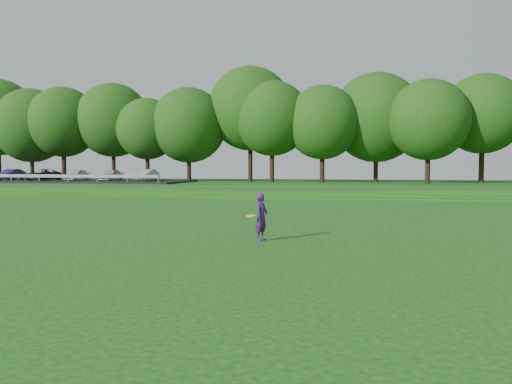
# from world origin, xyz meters

# --- Properties ---
(ground) EXTENTS (140.00, 140.00, 0.00)m
(ground) POSITION_xyz_m (0.00, 0.00, 0.00)
(ground) COLOR #0C430F
(ground) RESTS_ON ground
(berm) EXTENTS (130.00, 30.00, 0.60)m
(berm) POSITION_xyz_m (0.00, 34.00, 0.30)
(berm) COLOR #0C430F
(berm) RESTS_ON ground
(walking_path) EXTENTS (130.00, 1.60, 0.04)m
(walking_path) POSITION_xyz_m (0.00, 20.00, 0.02)
(walking_path) COLOR gray
(walking_path) RESTS_ON ground
(treeline) EXTENTS (104.00, 7.00, 15.00)m
(treeline) POSITION_xyz_m (0.00, 38.00, 8.10)
(treeline) COLOR #1C430F
(treeline) RESTS_ON berm
(parking_lot) EXTENTS (24.00, 9.00, 1.38)m
(parking_lot) POSITION_xyz_m (-24.23, 32.80, 1.02)
(parking_lot) COLOR black
(parking_lot) RESTS_ON berm
(woman) EXTENTS (0.65, 0.74, 1.48)m
(woman) POSITION_xyz_m (2.54, -0.15, 0.74)
(woman) COLOR #451971
(woman) RESTS_ON ground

